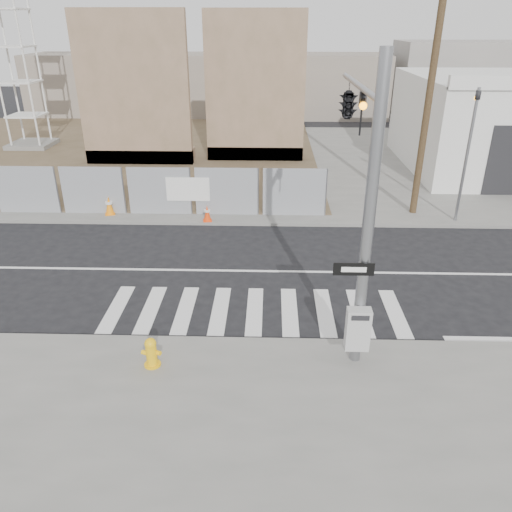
{
  "coord_description": "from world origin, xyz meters",
  "views": [
    {
      "loc": [
        0.4,
        -14.73,
        7.55
      ],
      "look_at": [
        0.02,
        -1.78,
        1.4
      ],
      "focal_mm": 35.0,
      "sensor_mm": 36.0,
      "label": 1
    }
  ],
  "objects_px": {
    "traffic_cone_d": "(207,213)",
    "traffic_cone_c": "(109,205)",
    "signal_pole": "(354,141)",
    "traffic_cone_b": "(30,201)",
    "fire_hydrant": "(151,352)"
  },
  "relations": [
    {
      "from": "traffic_cone_c",
      "to": "traffic_cone_b",
      "type": "bearing_deg",
      "value": 173.04
    },
    {
      "from": "signal_pole",
      "to": "fire_hydrant",
      "type": "distance_m",
      "value": 7.2
    },
    {
      "from": "traffic_cone_b",
      "to": "traffic_cone_c",
      "type": "height_order",
      "value": "traffic_cone_c"
    },
    {
      "from": "traffic_cone_b",
      "to": "traffic_cone_c",
      "type": "xyz_separation_m",
      "value": [
        3.56,
        -0.43,
        0.01
      ]
    },
    {
      "from": "signal_pole",
      "to": "traffic_cone_b",
      "type": "bearing_deg",
      "value": 149.32
    },
    {
      "from": "signal_pole",
      "to": "traffic_cone_c",
      "type": "xyz_separation_m",
      "value": [
        -8.85,
        6.92,
        -4.28
      ]
    },
    {
      "from": "traffic_cone_d",
      "to": "traffic_cone_c",
      "type": "bearing_deg",
      "value": 171.09
    },
    {
      "from": "fire_hydrant",
      "to": "traffic_cone_b",
      "type": "xyz_separation_m",
      "value": [
        -7.57,
        10.52,
        0.0
      ]
    },
    {
      "from": "fire_hydrant",
      "to": "traffic_cone_d",
      "type": "bearing_deg",
      "value": 111.58
    },
    {
      "from": "traffic_cone_b",
      "to": "traffic_cone_d",
      "type": "height_order",
      "value": "traffic_cone_b"
    },
    {
      "from": "signal_pole",
      "to": "traffic_cone_d",
      "type": "height_order",
      "value": "signal_pole"
    },
    {
      "from": "signal_pole",
      "to": "traffic_cone_d",
      "type": "distance_m",
      "value": 8.92
    },
    {
      "from": "signal_pole",
      "to": "traffic_cone_b",
      "type": "relative_size",
      "value": 9.1
    },
    {
      "from": "traffic_cone_c",
      "to": "traffic_cone_d",
      "type": "height_order",
      "value": "traffic_cone_c"
    },
    {
      "from": "signal_pole",
      "to": "traffic_cone_c",
      "type": "distance_m",
      "value": 12.02
    }
  ]
}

